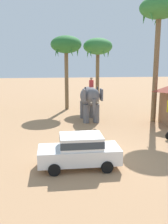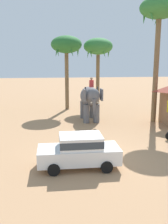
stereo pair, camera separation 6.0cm
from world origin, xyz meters
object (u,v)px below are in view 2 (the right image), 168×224
(elephant_with_mahout, at_px, (90,99))
(palm_tree_behind_elephant, at_px, (98,48))
(palm_tree_far_back, at_px, (159,13))
(car_sedan_foreground, at_px, (79,150))
(palm_tree_near_hut, at_px, (66,46))

(elephant_with_mahout, height_order, palm_tree_behind_elephant, palm_tree_behind_elephant)
(elephant_with_mahout, height_order, palm_tree_far_back, palm_tree_far_back)
(car_sedan_foreground, distance_m, elephant_with_mahout, 9.97)
(palm_tree_behind_elephant, xyz_separation_m, palm_tree_far_back, (3.70, -7.64, 2.50))
(car_sedan_foreground, bearing_deg, palm_tree_near_hut, 89.59)
(elephant_with_mahout, distance_m, palm_tree_behind_elephant, 8.36)
(car_sedan_foreground, distance_m, palm_tree_behind_elephant, 17.83)
(palm_tree_behind_elephant, bearing_deg, car_sedan_foreground, -102.48)
(palm_tree_far_back, bearing_deg, elephant_with_mahout, 171.29)
(palm_tree_behind_elephant, bearing_deg, palm_tree_far_back, -64.18)
(palm_tree_near_hut, bearing_deg, elephant_with_mahout, -72.26)
(car_sedan_foreground, xyz_separation_m, elephant_with_mahout, (1.86, 9.73, 1.06))
(elephant_with_mahout, height_order, palm_tree_near_hut, palm_tree_near_hut)
(palm_tree_behind_elephant, distance_m, palm_tree_near_hut, 3.79)
(elephant_with_mahout, bearing_deg, car_sedan_foreground, -100.84)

